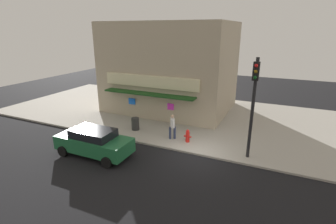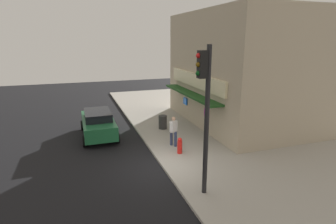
# 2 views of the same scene
# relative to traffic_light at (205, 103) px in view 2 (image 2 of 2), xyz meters

# --- Properties ---
(ground_plane) EXTENTS (57.97, 57.97, 0.00)m
(ground_plane) POSITION_rel_traffic_light_xyz_m (-2.85, -0.75, -3.71)
(ground_plane) COLOR black
(sidewalk) EXTENTS (38.65, 13.01, 0.13)m
(sidewalk) POSITION_rel_traffic_light_xyz_m (-2.85, 5.76, -3.65)
(sidewalk) COLOR #A39E93
(sidewalk) RESTS_ON ground_plane
(corner_building) EXTENTS (10.53, 8.65, 7.59)m
(corner_building) POSITION_rel_traffic_light_xyz_m (-8.01, 7.22, 0.20)
(corner_building) COLOR tan
(corner_building) RESTS_ON sidewalk
(traffic_light) EXTENTS (0.32, 0.58, 5.64)m
(traffic_light) POSITION_rel_traffic_light_xyz_m (0.00, 0.00, 0.00)
(traffic_light) COLOR black
(traffic_light) RESTS_ON sidewalk
(fire_hydrant) EXTENTS (0.50, 0.26, 0.86)m
(fire_hydrant) POSITION_rel_traffic_light_xyz_m (-3.85, 0.57, -3.17)
(fire_hydrant) COLOR red
(fire_hydrant) RESTS_ON sidewalk
(trash_can) EXTENTS (0.55, 0.55, 0.90)m
(trash_can) POSITION_rel_traffic_light_xyz_m (-8.05, 0.99, -3.14)
(trash_can) COLOR #2D2D2D
(trash_can) RESTS_ON sidewalk
(pedestrian) EXTENTS (0.48, 0.53, 1.70)m
(pedestrian) POSITION_rel_traffic_light_xyz_m (-4.95, 0.62, -2.66)
(pedestrian) COLOR navy
(pedestrian) RESTS_ON sidewalk
(parked_car_green) EXTENTS (4.52, 2.07, 1.62)m
(parked_car_green) POSITION_rel_traffic_light_xyz_m (-8.30, -3.18, -2.87)
(parked_car_green) COLOR #1E6038
(parked_car_green) RESTS_ON ground_plane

